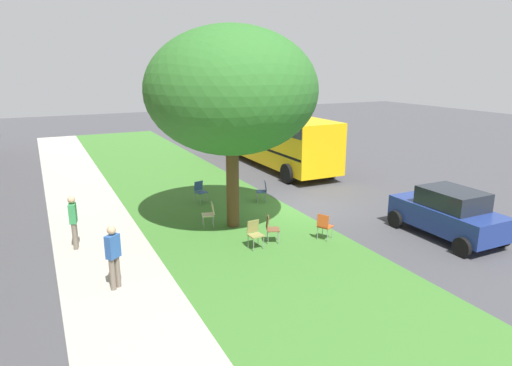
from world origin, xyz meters
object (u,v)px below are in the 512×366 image
Objects in this scene: chair_0 at (255,232)px; chair_4 at (271,227)px; chair_1 at (210,212)px; parked_car at (448,213)px; street_tree at (231,91)px; chair_5 at (200,190)px; chair_3 at (324,225)px; school_bus at (271,134)px; pedestrian_0 at (73,220)px; pedestrian_1 at (113,255)px; chair_2 at (263,190)px.

chair_0 is 1.00× the size of chair_4.
chair_1 is 7.98m from parked_car.
chair_1 is (0.27, 0.77, -4.17)m from street_tree.
chair_5 is (5.15, 0.56, 0.00)m from chair_4.
street_tree reaches higher than chair_3.
chair_5 is (3.19, 0.10, -4.17)m from street_tree.
school_bus is 13.71m from pedestrian_0.
chair_4 is (0.56, 1.66, 0.00)m from chair_3.
pedestrian_0 is at bearing 64.25° from chair_0.
chair_4 is 0.52× the size of pedestrian_1.
chair_2 and chair_4 have the same top height.
chair_0 and chair_4 have the same top height.
parked_car reaches higher than chair_5.
street_tree reaches higher than pedestrian_0.
chair_1 is 10.48m from school_bus.
parked_car is (-6.20, -3.64, 0.32)m from chair_2.
chair_0 is 0.52× the size of pedestrian_1.
chair_3 is at bearing -99.44° from chair_0.
street_tree is 7.74× the size of chair_5.
chair_3 is 0.08× the size of school_bus.
pedestrian_0 reaches higher than chair_1.
chair_4 is 5.19m from chair_5.
chair_2 and chair_5 have the same top height.
street_tree reaches higher than chair_4.
chair_4 is at bearing -166.78° from street_tree.
chair_3 is 1.00× the size of chair_5.
pedestrian_0 is 3.27m from pedestrian_1.
pedestrian_0 is (4.37, 11.09, 0.09)m from parked_car.
pedestrian_0 is (-2.92, 5.09, 0.41)m from chair_5.
chair_3 is (-0.39, -2.32, 0.00)m from chair_0.
chair_1 is 1.00× the size of chair_4.
school_bus reaches higher than chair_3.
chair_0 is 12.12m from school_bus.
school_bus is at bearing -43.07° from pedestrian_1.
school_bus is (10.77, -3.80, 1.24)m from chair_3.
chair_1 is at bearing -89.98° from pedestrian_0.
chair_1 is 4.96m from pedestrian_1.
chair_0 is 1.00× the size of chair_2.
pedestrian_0 reaches higher than chair_3.
chair_2 is at bearing -53.44° from pedestrian_1.
chair_5 is at bearing -35.87° from pedestrian_1.
pedestrian_0 is at bearing 103.79° from chair_2.
chair_2 is at bearing -58.86° from chair_1.
chair_0 is at bearing -115.75° from pedestrian_0.
chair_2 is 0.52× the size of pedestrian_1.
street_tree is 5.19m from chair_2.
school_bus is at bearing -35.69° from street_tree.
chair_1 is 0.52× the size of pedestrian_1.
pedestrian_0 reaches higher than chair_5.
chair_4 is at bearing 151.86° from school_bus.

